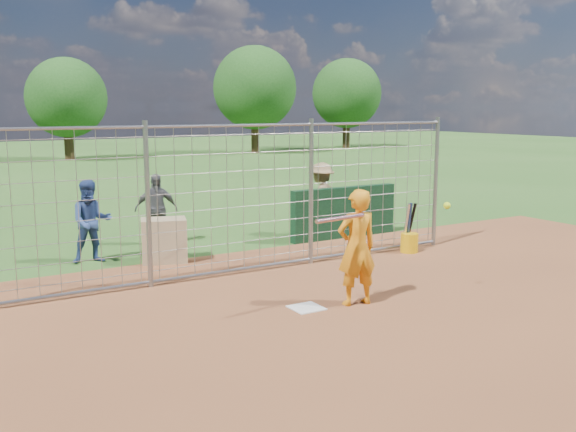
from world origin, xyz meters
TOP-DOWN VIEW (x-y plane):
  - ground at (0.00, 0.00)m, footprint 100.00×100.00m
  - infield_dirt at (0.00, -3.00)m, footprint 18.00×18.00m
  - home_plate at (0.00, -0.20)m, footprint 0.43×0.43m
  - dugout_wall at (3.40, 3.60)m, footprint 2.60×0.20m
  - batter at (0.72, -0.39)m, footprint 0.65×0.47m
  - bystander_a at (-1.86, 4.11)m, footprint 0.80×0.66m
  - bystander_b at (-0.33, 4.99)m, footprint 0.93×0.58m
  - bystander_c at (3.11, 4.07)m, footprint 1.20×1.01m
  - equipment_bin at (-0.73, 3.47)m, footprint 0.93×0.77m
  - equipment_in_play at (0.71, -0.64)m, footprint 2.27×0.32m
  - bucket_with_bats at (3.63, 1.76)m, footprint 0.34×0.34m
  - backstop_fence at (0.00, 2.00)m, footprint 9.08×0.08m
  - tree_line at (3.13, 28.13)m, footprint 44.66×6.72m

SIDE VIEW (x-z plane):
  - ground at x=0.00m, z-range 0.00..0.00m
  - infield_dirt at x=0.00m, z-range 0.01..0.01m
  - home_plate at x=0.00m, z-range 0.00..0.02m
  - bucket_with_bats at x=3.63m, z-range -0.24..0.73m
  - equipment_bin at x=-0.73m, z-range 0.00..0.80m
  - dugout_wall at x=3.40m, z-range 0.00..1.10m
  - bystander_b at x=-0.33m, z-range 0.00..1.47m
  - bystander_a at x=-1.86m, z-range 0.00..1.51m
  - bystander_c at x=3.11m, z-range 0.00..1.61m
  - batter at x=0.72m, z-range 0.00..1.67m
  - backstop_fence at x=0.00m, z-range -0.04..2.56m
  - equipment_in_play at x=0.71m, z-range 1.27..1.41m
  - tree_line at x=3.13m, z-range 0.47..6.95m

